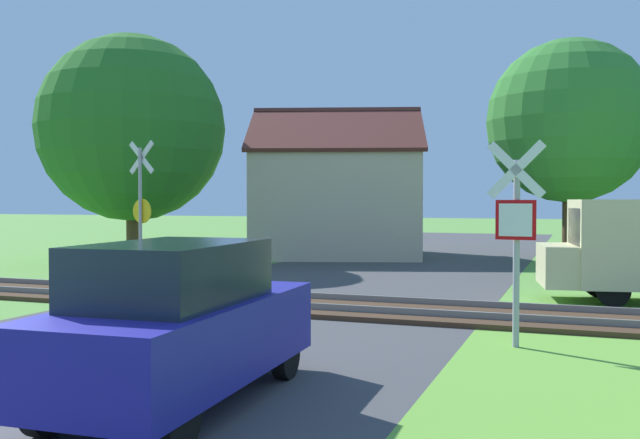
{
  "coord_description": "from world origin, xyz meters",
  "views": [
    {
      "loc": [
        5.89,
        -5.6,
        2.24
      ],
      "look_at": [
        0.5,
        9.06,
        1.8
      ],
      "focal_mm": 40.0,
      "sensor_mm": 36.0,
      "label": 1
    }
  ],
  "objects_px": {
    "crossing_sign_far": "(141,204)",
    "house": "(337,201)",
    "tree_left": "(132,128)",
    "tree_right": "(569,121)",
    "parked_car": "(180,323)",
    "stop_sign_near": "(516,230)"
  },
  "relations": [
    {
      "from": "tree_right",
      "to": "parked_car",
      "type": "height_order",
      "value": "tree_right"
    },
    {
      "from": "tree_right",
      "to": "house",
      "type": "bearing_deg",
      "value": 172.94
    },
    {
      "from": "stop_sign_near",
      "to": "house",
      "type": "distance_m",
      "value": 17.75
    },
    {
      "from": "tree_right",
      "to": "stop_sign_near",
      "type": "bearing_deg",
      "value": -91.94
    },
    {
      "from": "crossing_sign_far",
      "to": "house",
      "type": "bearing_deg",
      "value": 91.97
    },
    {
      "from": "stop_sign_near",
      "to": "crossing_sign_far",
      "type": "xyz_separation_m",
      "value": [
        -9.97,
        4.89,
        0.33
      ]
    },
    {
      "from": "tree_left",
      "to": "parked_car",
      "type": "height_order",
      "value": "tree_left"
    },
    {
      "from": "crossing_sign_far",
      "to": "parked_car",
      "type": "bearing_deg",
      "value": -42.52
    },
    {
      "from": "parked_car",
      "to": "stop_sign_near",
      "type": "bearing_deg",
      "value": 51.52
    },
    {
      "from": "crossing_sign_far",
      "to": "house",
      "type": "distance_m",
      "value": 10.98
    },
    {
      "from": "stop_sign_near",
      "to": "tree_right",
      "type": "distance_m",
      "value": 14.99
    },
    {
      "from": "stop_sign_near",
      "to": "tree_right",
      "type": "bearing_deg",
      "value": -84.67
    },
    {
      "from": "tree_left",
      "to": "crossing_sign_far",
      "type": "bearing_deg",
      "value": -53.27
    },
    {
      "from": "tree_left",
      "to": "tree_right",
      "type": "bearing_deg",
      "value": 15.37
    },
    {
      "from": "tree_right",
      "to": "parked_car",
      "type": "bearing_deg",
      "value": -100.92
    },
    {
      "from": "house",
      "to": "tree_left",
      "type": "xyz_separation_m",
      "value": [
        -6.02,
        -5.13,
        2.6
      ]
    },
    {
      "from": "house",
      "to": "parked_car",
      "type": "height_order",
      "value": "house"
    },
    {
      "from": "crossing_sign_far",
      "to": "tree_left",
      "type": "bearing_deg",
      "value": 137.9
    },
    {
      "from": "stop_sign_near",
      "to": "tree_left",
      "type": "bearing_deg",
      "value": -29.41
    },
    {
      "from": "tree_left",
      "to": "tree_right",
      "type": "xyz_separation_m",
      "value": [
        14.73,
        4.05,
        0.11
      ]
    },
    {
      "from": "stop_sign_near",
      "to": "crossing_sign_far",
      "type": "distance_m",
      "value": 11.11
    },
    {
      "from": "house",
      "to": "tree_left",
      "type": "height_order",
      "value": "tree_left"
    }
  ]
}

